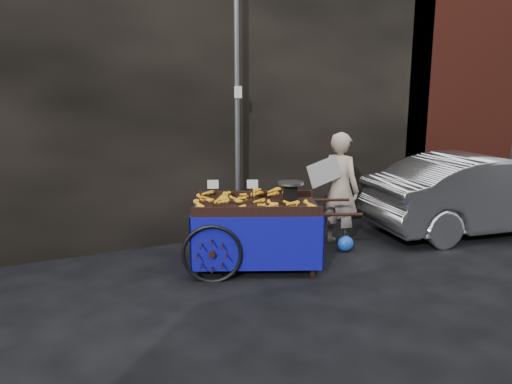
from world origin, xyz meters
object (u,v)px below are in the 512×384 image
banana_cart (252,211)px  plastic_bag (346,244)px  vendor (340,189)px  parked_car (484,193)px

banana_cart → plastic_bag: size_ratio=9.76×
plastic_bag → vendor: bearing=73.0°
parked_car → vendor: bearing=88.4°
vendor → plastic_bag: vendor is taller
vendor → parked_car: size_ratio=0.44×
vendor → banana_cart: bearing=78.9°
plastic_bag → banana_cart: bearing=178.5°
plastic_bag → parked_car: parked_car is taller
vendor → plastic_bag: size_ratio=6.81×
banana_cart → vendor: 1.70m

